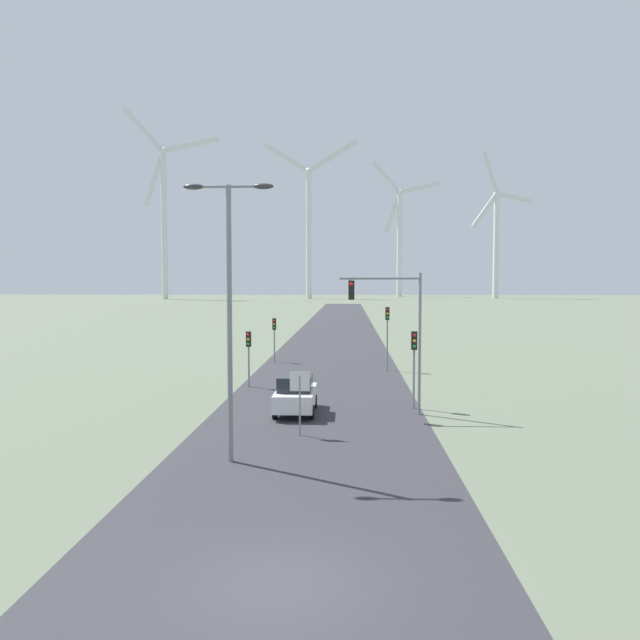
# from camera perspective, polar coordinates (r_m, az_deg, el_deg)

# --- Properties ---
(ground_plane) EXTENTS (600.00, 600.00, 0.00)m
(ground_plane) POSITION_cam_1_polar(r_m,az_deg,el_deg) (13.99, -3.84, -22.81)
(ground_plane) COLOR #5B6651
(road_surface) EXTENTS (10.00, 240.00, 0.01)m
(road_surface) POSITION_cam_1_polar(r_m,az_deg,el_deg) (60.80, 1.25, -2.39)
(road_surface) COLOR #2D2D33
(road_surface) RESTS_ON ground
(streetlamp) EXTENTS (3.08, 0.32, 9.52)m
(streetlamp) POSITION_cam_1_polar(r_m,az_deg,el_deg) (21.45, -8.30, 2.91)
(streetlamp) COLOR gray
(streetlamp) RESTS_ON ground
(stop_sign_near) EXTENTS (0.81, 0.07, 2.62)m
(stop_sign_near) POSITION_cam_1_polar(r_m,az_deg,el_deg) (25.29, -1.86, -6.47)
(stop_sign_near) COLOR gray
(stop_sign_near) RESTS_ON ground
(traffic_light_post_near_left) EXTENTS (0.28, 0.34, 3.30)m
(traffic_light_post_near_left) POSITION_cam_1_polar(r_m,az_deg,el_deg) (37.03, -6.55, -2.40)
(traffic_light_post_near_left) COLOR gray
(traffic_light_post_near_left) RESTS_ON ground
(traffic_light_post_near_right) EXTENTS (0.28, 0.34, 3.81)m
(traffic_light_post_near_right) POSITION_cam_1_polar(r_m,az_deg,el_deg) (30.80, 8.60, -2.92)
(traffic_light_post_near_right) COLOR gray
(traffic_light_post_near_right) RESTS_ON ground
(traffic_light_post_mid_left) EXTENTS (0.28, 0.33, 3.41)m
(traffic_light_post_mid_left) POSITION_cam_1_polar(r_m,az_deg,el_deg) (48.61, -4.20, -0.91)
(traffic_light_post_mid_left) COLOR gray
(traffic_light_post_mid_left) RESTS_ON ground
(traffic_light_post_mid_right) EXTENTS (0.28, 0.34, 4.47)m
(traffic_light_post_mid_right) POSITION_cam_1_polar(r_m,az_deg,el_deg) (43.90, 6.18, -0.39)
(traffic_light_post_mid_right) COLOR gray
(traffic_light_post_mid_right) RESTS_ON ground
(traffic_light_mast_overhead) EXTENTS (3.82, 0.35, 6.63)m
(traffic_light_mast_overhead) POSITION_cam_1_polar(r_m,az_deg,el_deg) (29.20, 6.74, 0.35)
(traffic_light_mast_overhead) COLOR gray
(traffic_light_mast_overhead) RESTS_ON ground
(car_approaching) EXTENTS (1.88, 4.11, 1.83)m
(car_approaching) POSITION_cam_1_polar(r_m,az_deg,el_deg) (29.68, -2.25, -6.79)
(car_approaching) COLOR white
(car_approaching) RESTS_ON ground
(wind_turbine_far_left) EXTENTS (34.86, 2.60, 69.90)m
(wind_turbine_far_left) POSITION_cam_1_polar(r_m,az_deg,el_deg) (238.42, -14.08, 9.76)
(wind_turbine_far_left) COLOR silver
(wind_turbine_far_left) RESTS_ON ground
(wind_turbine_left) EXTENTS (36.92, 8.28, 60.43)m
(wind_turbine_left) POSITION_cam_1_polar(r_m,az_deg,el_deg) (241.52, -1.03, 9.12)
(wind_turbine_left) COLOR silver
(wind_turbine_left) RESTS_ON ground
(wind_turbine_center) EXTENTS (29.98, 5.77, 59.63)m
(wind_turbine_center) POSITION_cam_1_polar(r_m,az_deg,el_deg) (277.24, 7.28, 7.91)
(wind_turbine_center) COLOR silver
(wind_turbine_center) RESTS_ON ground
(wind_turbine_right) EXTENTS (26.15, 10.66, 56.86)m
(wind_turbine_right) POSITION_cam_1_polar(r_m,az_deg,el_deg) (256.26, 15.82, 7.60)
(wind_turbine_right) COLOR silver
(wind_turbine_right) RESTS_ON ground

